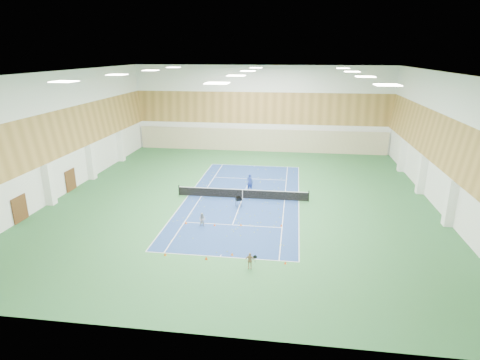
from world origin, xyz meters
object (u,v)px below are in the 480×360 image
(child_apron, at_px, (250,260))
(ball_cart, at_px, (239,202))
(coach, at_px, (250,182))
(tennis_net, at_px, (242,193))
(child_court, at_px, (202,220))

(child_apron, height_order, ball_cart, child_apron)
(coach, xyz_separation_m, ball_cart, (-0.49, -4.71, -0.42))
(child_apron, bearing_deg, coach, 93.70)
(child_apron, xyz_separation_m, ball_cart, (-2.27, 10.86, -0.09))
(coach, relative_size, ball_cart, 1.89)
(tennis_net, relative_size, ball_cart, 13.50)
(tennis_net, bearing_deg, child_apron, -80.44)
(child_court, relative_size, ball_cart, 1.21)
(tennis_net, xyz_separation_m, ball_cart, (-0.06, -2.25, -0.08))
(coach, distance_m, child_court, 9.83)
(child_apron, bearing_deg, ball_cart, 98.99)
(coach, distance_m, ball_cart, 4.76)
(coach, distance_m, child_apron, 15.68)
(child_court, xyz_separation_m, ball_cart, (2.37, 4.69, -0.10))
(child_court, bearing_deg, tennis_net, 74.94)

